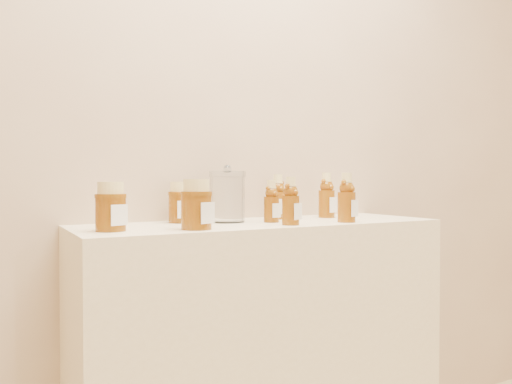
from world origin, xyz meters
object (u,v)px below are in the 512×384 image
display_table (263,359)px  bear_bottle_back_left (271,198)px  glass_canister (228,194)px  honey_jar_left (111,207)px  bear_bottle_front_left (291,198)px

display_table → bear_bottle_back_left: bear_bottle_back_left is taller
display_table → glass_canister: glass_canister is taller
display_table → glass_canister: (-0.10, 0.06, 0.54)m
honey_jar_left → glass_canister: (0.40, 0.11, 0.02)m
bear_bottle_back_left → honey_jar_left: (-0.52, -0.04, -0.01)m
bear_bottle_back_left → glass_canister: size_ratio=0.86×
display_table → glass_canister: 0.55m
honey_jar_left → bear_bottle_front_left: bearing=-28.1°
bear_bottle_back_left → glass_canister: glass_canister is taller
bear_bottle_back_left → bear_bottle_front_left: 0.12m
display_table → honey_jar_left: (-0.50, -0.05, 0.52)m
glass_canister → honey_jar_left: bearing=-164.9°
display_table → honey_jar_left: bearing=-174.4°
display_table → bear_bottle_front_left: 0.55m
display_table → honey_jar_left: size_ratio=9.05×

